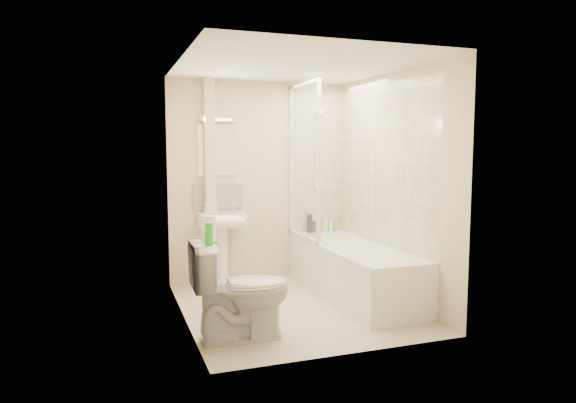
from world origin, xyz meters
name	(u,v)px	position (x,y,z in m)	size (l,w,h in m)	color
floor	(295,307)	(0.00, 0.00, 0.00)	(2.50, 2.50, 0.00)	beige
wall_back	(260,181)	(0.00, 1.25, 1.20)	(2.20, 0.02, 2.40)	beige
wall_left	(183,192)	(-1.10, 0.00, 1.20)	(0.02, 2.50, 2.40)	beige
wall_right	(392,186)	(1.10, 0.00, 1.20)	(0.02, 2.50, 2.40)	beige
ceiling	(295,65)	(0.00, 0.00, 2.40)	(2.20, 2.50, 0.02)	white
tile_back	(317,162)	(0.75, 1.24, 1.42)	(0.70, 0.01, 1.75)	beige
tile_right	(382,165)	(1.09, 0.20, 1.42)	(0.01, 2.10, 1.75)	beige
pipe_boxing	(210,183)	(-0.62, 1.19, 1.20)	(0.12, 0.12, 2.40)	beige
splashback	(218,197)	(-0.52, 1.24, 1.03)	(0.60, 0.01, 0.30)	beige
mirror	(217,150)	(-0.52, 1.24, 1.58)	(0.46, 0.01, 0.60)	white
strip_light	(217,118)	(-0.52, 1.22, 1.95)	(0.42, 0.07, 0.07)	silver
bathtub	(353,269)	(0.75, 0.20, 0.29)	(0.70, 2.10, 0.55)	white
shower_screen	(304,161)	(0.40, 0.80, 1.45)	(0.04, 0.92, 1.80)	white
shower_fixture	(318,153)	(0.75, 1.19, 1.55)	(0.10, 0.16, 0.99)	silver
pedestal_sink	(222,228)	(-0.52, 1.01, 0.69)	(0.51, 0.47, 0.98)	white
bottle_black_b	(310,223)	(0.62, 1.16, 0.66)	(0.07, 0.07, 0.23)	black
bottle_blue	(314,226)	(0.68, 1.16, 0.62)	(0.05, 0.05, 0.15)	navy
bottle_cream	(326,225)	(0.84, 1.16, 0.63)	(0.06, 0.06, 0.17)	#F3E7BC
bottle_white_b	(331,225)	(0.91, 1.16, 0.63)	(0.05, 0.05, 0.15)	white
bottle_green	(333,228)	(0.94, 1.16, 0.59)	(0.06, 0.06, 0.08)	green
toilet	(241,290)	(-0.72, -0.65, 0.42)	(0.83, 0.49, 0.84)	white
toilet_roll_lower	(208,235)	(-0.98, -0.59, 0.89)	(0.12, 0.12, 0.11)	white
toilet_roll_upper	(209,222)	(-0.97, -0.59, 1.00)	(0.11, 0.11, 0.10)	white
green_bottle	(209,234)	(-1.01, -0.77, 0.93)	(0.06, 0.06, 0.18)	green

